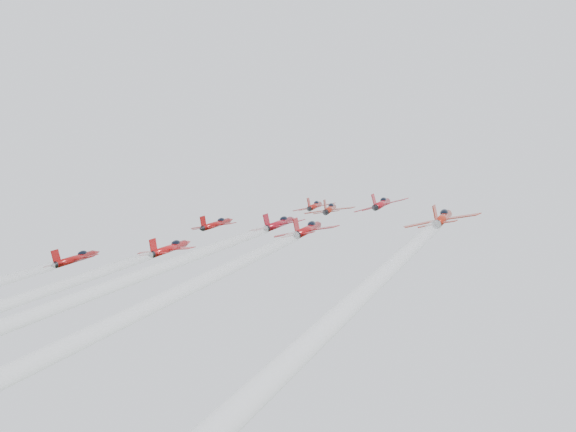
% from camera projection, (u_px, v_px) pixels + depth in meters
% --- Properties ---
extents(jet_lead, '(9.03, 11.78, 6.74)m').
position_uv_depth(jet_lead, '(315.00, 206.00, 160.62)').
color(jet_lead, '#9C150E').
extents(jet_row2_left, '(9.45, 12.32, 7.05)m').
position_uv_depth(jet_row2_left, '(216.00, 224.00, 151.03)').
color(jet_row2_left, maroon).
extents(jet_row2_center, '(9.61, 12.54, 7.18)m').
position_uv_depth(jet_row2_center, '(330.00, 209.00, 147.11)').
color(jet_row2_center, maroon).
extents(jet_row2_right, '(10.16, 13.25, 7.58)m').
position_uv_depth(jet_row2_right, '(382.00, 204.00, 141.86)').
color(jet_row2_right, '#AD101B').
extents(jet_center, '(9.87, 95.75, 50.11)m').
position_uv_depth(jet_center, '(152.00, 280.00, 86.87)').
color(jet_center, maroon).
extents(jet_rear_right, '(9.98, 96.74, 50.62)m').
position_uv_depth(jet_rear_right, '(167.00, 303.00, 70.10)').
color(jet_rear_right, '#A10F12').
extents(jet_rear_farright, '(10.22, 99.05, 51.84)m').
position_uv_depth(jet_rear_farright, '(377.00, 301.00, 57.78)').
color(jet_rear_farright, '#AE2210').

